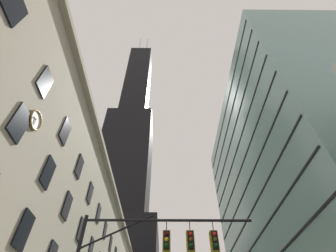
% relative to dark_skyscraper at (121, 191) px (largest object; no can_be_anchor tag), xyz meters
% --- Properties ---
extents(dark_skyscraper, '(29.16, 29.16, 182.02)m').
position_rel_dark_skyscraper_xyz_m(dark_skyscraper, '(0.00, 0.00, 0.00)').
color(dark_skyscraper, black).
rests_on(dark_skyscraper, ground).
extents(glass_office_midrise, '(19.29, 42.83, 47.34)m').
position_rel_dark_skyscraper_xyz_m(glass_office_midrise, '(40.13, -47.26, -28.39)').
color(glass_office_midrise, gray).
rests_on(glass_office_midrise, ground).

